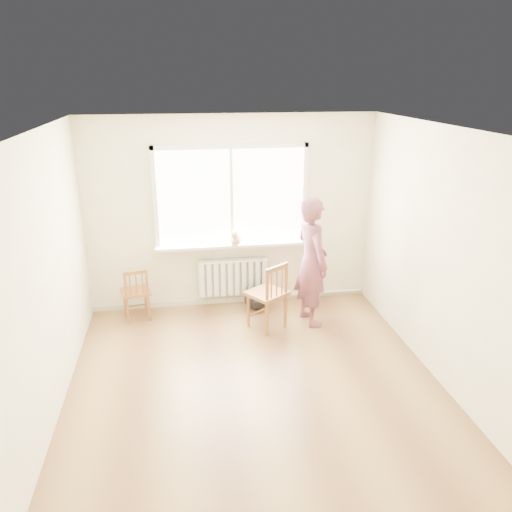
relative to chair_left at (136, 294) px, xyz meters
name	(u,v)px	position (x,y,z in m)	size (l,w,h in m)	color
floor	(257,391)	(1.35, -1.89, -0.38)	(4.50, 4.50, 0.00)	olive
ceiling	(257,131)	(1.35, -1.89, 2.32)	(4.50, 4.50, 0.00)	white
back_wall	(231,214)	(1.35, 0.36, 0.97)	(4.00, 0.01, 2.70)	#EEE8BE
window	(231,192)	(1.35, 0.33, 1.28)	(2.12, 0.05, 1.42)	white
windowsill	(233,245)	(1.35, 0.25, 0.55)	(2.15, 0.22, 0.04)	white
radiator	(233,277)	(1.35, 0.27, 0.06)	(1.00, 0.12, 0.55)	white
heating_pipe	(316,293)	(2.60, 0.30, -0.30)	(0.04, 0.04, 1.40)	silver
baseboard	(233,300)	(1.35, 0.34, -0.34)	(4.00, 0.03, 0.08)	beige
chair_left	(136,294)	(0.00, 0.00, 0.00)	(0.44, 0.43, 0.76)	#985D2C
chair_right	(270,296)	(1.74, -0.53, 0.08)	(0.62, 0.62, 0.92)	#985D2C
person	(312,262)	(2.31, -0.42, 0.48)	(0.63, 0.41, 1.73)	#C14056
cat	(235,238)	(1.38, 0.16, 0.67)	(0.22, 0.38, 0.26)	#CCAE8B
backpack	(256,298)	(1.65, 0.06, -0.21)	(0.34, 0.26, 0.34)	black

